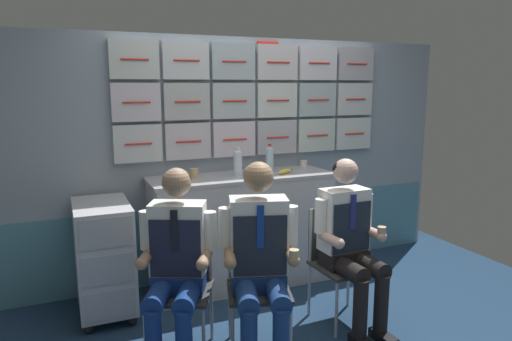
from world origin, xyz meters
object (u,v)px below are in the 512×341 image
object	(u,v)px
crew_member_center	(260,254)
paper_cup_tan	(184,179)
folding_chair_near_trolley	(337,251)
service_trolley	(104,255)
water_bottle_short	(238,162)
folding_chair_left	(182,274)
snack_banana	(285,171)
crew_member_near_trolley	(350,238)
folding_chair_center	(257,272)
crew_member_left	(176,259)

from	to	relation	value
crew_member_center	paper_cup_tan	xyz separation A→B (m)	(-0.22, 1.00, 0.31)
crew_member_center	folding_chair_near_trolley	bearing A→B (deg)	20.77
service_trolley	water_bottle_short	size ratio (longest dim) A/B	3.54
service_trolley	folding_chair_near_trolley	xyz separation A→B (m)	(1.60, -0.73, 0.05)
folding_chair_left	folding_chair_near_trolley	xyz separation A→B (m)	(1.17, -0.04, 0.00)
crew_member_center	folding_chair_near_trolley	distance (m)	0.82
water_bottle_short	snack_banana	bearing A→B (deg)	-10.65
folding_chair_near_trolley	crew_member_near_trolley	size ratio (longest dim) A/B	0.68
folding_chair_center	crew_member_center	xyz separation A→B (m)	(-0.05, -0.15, 0.19)
paper_cup_tan	folding_chair_left	bearing A→B (deg)	-106.74
service_trolley	folding_chair_near_trolley	distance (m)	1.76
service_trolley	crew_member_near_trolley	xyz separation A→B (m)	(1.61, -0.89, 0.20)
folding_chair_left	crew_member_center	distance (m)	0.56
crew_member_left	folding_chair_center	bearing A→B (deg)	-2.63
crew_member_left	folding_chair_near_trolley	distance (m)	1.25
service_trolley	folding_chair_near_trolley	size ratio (longest dim) A/B	1.04
crew_member_left	snack_banana	distance (m)	1.49
service_trolley	crew_member_left	size ratio (longest dim) A/B	0.70
crew_member_left	folding_chair_center	world-z (taller)	crew_member_left
water_bottle_short	snack_banana	distance (m)	0.43
folding_chair_left	folding_chair_near_trolley	world-z (taller)	same
folding_chair_left	paper_cup_tan	bearing A→B (deg)	73.26
folding_chair_left	snack_banana	size ratio (longest dim) A/B	4.85
folding_chair_center	paper_cup_tan	distance (m)	1.02
service_trolley	water_bottle_short	world-z (taller)	water_bottle_short
crew_member_left	crew_member_center	bearing A→B (deg)	-19.83
crew_member_left	water_bottle_short	xyz separation A→B (m)	(0.77, 0.93, 0.42)
folding_chair_left	crew_member_near_trolley	world-z (taller)	crew_member_near_trolley
service_trolley	paper_cup_tan	world-z (taller)	paper_cup_tan
folding_chair_left	crew_member_center	size ratio (longest dim) A/B	0.66
service_trolley	folding_chair_center	distance (m)	1.24
folding_chair_near_trolley	snack_banana	xyz separation A→B (m)	(-0.06, 0.74, 0.49)
water_bottle_short	paper_cup_tan	size ratio (longest dim) A/B	4.12
folding_chair_near_trolley	snack_banana	world-z (taller)	snack_banana
crew_member_left	water_bottle_short	bearing A→B (deg)	50.46
service_trolley	folding_chair_left	size ratio (longest dim) A/B	1.04
water_bottle_short	snack_banana	world-z (taller)	water_bottle_short
water_bottle_short	snack_banana	size ratio (longest dim) A/B	1.42
folding_chair_near_trolley	snack_banana	distance (m)	0.89
crew_member_center	snack_banana	xyz separation A→B (m)	(0.69, 1.03, 0.30)
water_bottle_short	folding_chair_near_trolley	bearing A→B (deg)	-59.91
folding_chair_left	folding_chair_center	bearing A→B (deg)	-20.04
water_bottle_short	folding_chair_left	bearing A→B (deg)	-131.72
crew_member_near_trolley	crew_member_center	bearing A→B (deg)	-170.82
crew_member_left	folding_chair_left	bearing A→B (deg)	64.75
folding_chair_center	water_bottle_short	size ratio (longest dim) A/B	3.41
crew_member_near_trolley	folding_chair_center	bearing A→B (deg)	177.59
service_trolley	paper_cup_tan	size ratio (longest dim) A/B	14.59
crew_member_center	snack_banana	world-z (taller)	crew_member_center
crew_member_center	paper_cup_tan	distance (m)	1.07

